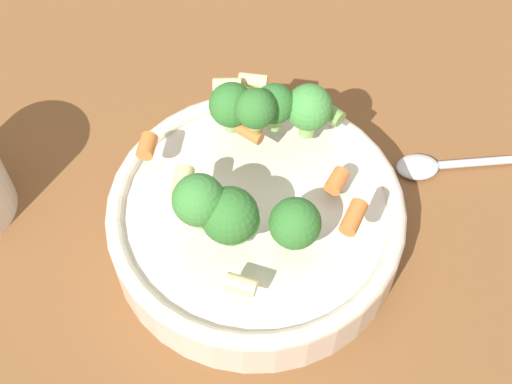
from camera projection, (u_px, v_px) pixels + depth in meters
The scene contains 4 objects.
ground_plane at pixel (256, 237), 0.57m from camera, with size 3.00×3.00×0.00m, color brown.
bowl at pixel (256, 220), 0.54m from camera, with size 0.22×0.22×0.05m.
pasta_salad at pixel (254, 165), 0.50m from camera, with size 0.18×0.17×0.07m.
spoon at pixel (457, 164), 0.60m from camera, with size 0.13×0.13×0.01m.
Camera 1 is at (0.17, -0.22, 0.49)m, focal length 50.00 mm.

